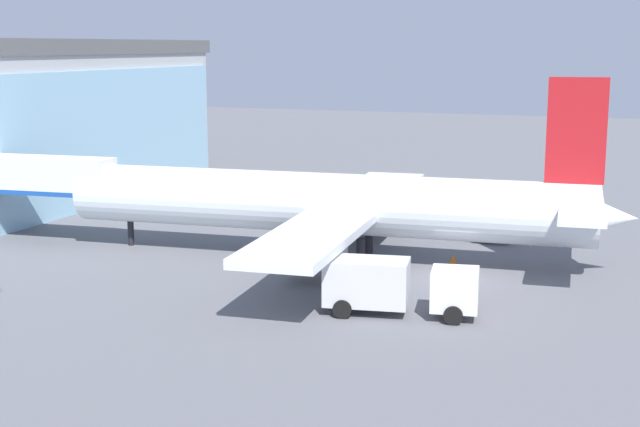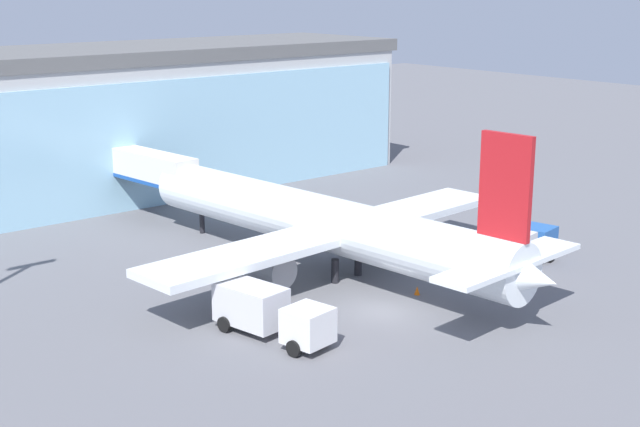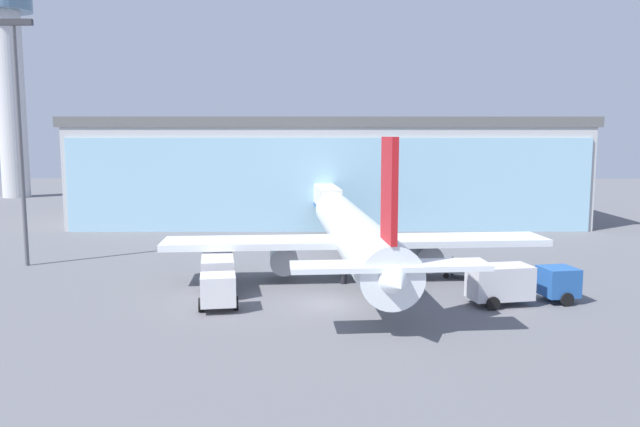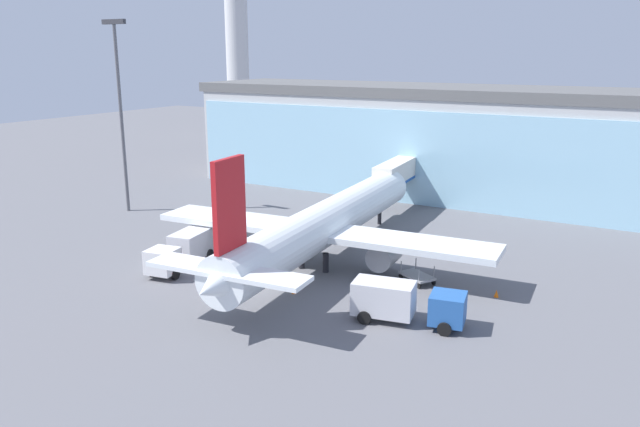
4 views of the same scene
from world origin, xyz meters
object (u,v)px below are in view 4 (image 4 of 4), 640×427
object	(u,v)px
catering_truck	(183,250)
fuel_truck	(404,302)
apron_light_mast	(120,102)
airplane	(324,225)
control_tower	(236,26)
jet_bridge	(399,172)
safety_cone_nose	(294,290)
safety_cone_wingtip	(496,294)
baggage_cart	(417,276)

from	to	relation	value
catering_truck	fuel_truck	world-z (taller)	same
apron_light_mast	airplane	xyz separation A→B (m)	(27.91, -4.28, -8.71)
control_tower	jet_bridge	bearing A→B (deg)	-37.55
jet_bridge	control_tower	size ratio (longest dim) A/B	0.32
apron_light_mast	airplane	distance (m)	29.55
catering_truck	apron_light_mast	bearing A→B (deg)	-131.07
apron_light_mast	fuel_truck	distance (m)	41.61
safety_cone_nose	safety_cone_wingtip	distance (m)	14.75
control_tower	baggage_cart	distance (m)	94.80
jet_bridge	baggage_cart	world-z (taller)	jet_bridge
apron_light_mast	safety_cone_nose	world-z (taller)	apron_light_mast
fuel_truck	baggage_cart	world-z (taller)	fuel_truck
control_tower	fuel_truck	distance (m)	101.11
catering_truck	safety_cone_wingtip	xyz separation A→B (m)	(24.19, 6.59, -1.19)
control_tower	fuel_truck	bearing A→B (deg)	-46.00
control_tower	safety_cone_wingtip	distance (m)	99.20
control_tower	catering_truck	bearing A→B (deg)	-55.32
apron_light_mast	fuel_truck	size ratio (longest dim) A/B	2.71
fuel_truck	safety_cone_wingtip	bearing A→B (deg)	50.24
baggage_cart	safety_cone_wingtip	distance (m)	6.13
jet_bridge	catering_truck	bearing A→B (deg)	159.10
baggage_cart	safety_cone_wingtip	size ratio (longest dim) A/B	5.86
jet_bridge	safety_cone_nose	size ratio (longest dim) A/B	21.52
baggage_cart	safety_cone_nose	bearing A→B (deg)	-105.44
apron_light_mast	catering_truck	xyz separation A→B (m)	(18.33, -10.98, -10.59)
catering_truck	safety_cone_nose	world-z (taller)	catering_truck
jet_bridge	apron_light_mast	bearing A→B (deg)	116.53
airplane	fuel_truck	xyz separation A→B (m)	(10.54, -7.61, -1.88)
control_tower	fuel_truck	xyz separation A→B (m)	(68.70, -71.14, -21.03)
jet_bridge	airplane	world-z (taller)	airplane
jet_bridge	airplane	size ratio (longest dim) A/B	0.33
baggage_cart	catering_truck	bearing A→B (deg)	-130.24
baggage_cart	safety_cone_nose	world-z (taller)	baggage_cart
apron_light_mast	safety_cone_wingtip	size ratio (longest dim) A/B	37.38
control_tower	safety_cone_nose	world-z (taller)	control_tower
fuel_truck	jet_bridge	bearing A→B (deg)	103.21
catering_truck	fuel_truck	bearing A→B (deg)	77.27
airplane	safety_cone_wingtip	distance (m)	14.93
catering_truck	airplane	bearing A→B (deg)	114.84
fuel_truck	safety_cone_nose	size ratio (longest dim) A/B	13.80
safety_cone_nose	safety_cone_wingtip	world-z (taller)	same
catering_truck	fuel_truck	xyz separation A→B (m)	(20.12, -0.91, 0.00)
control_tower	airplane	world-z (taller)	control_tower
safety_cone_wingtip	apron_light_mast	bearing A→B (deg)	174.10
apron_light_mast	safety_cone_nose	size ratio (longest dim) A/B	37.38
fuel_truck	safety_cone_wingtip	distance (m)	8.62
airplane	safety_cone_wingtip	world-z (taller)	airplane
airplane	safety_cone_wingtip	size ratio (longest dim) A/B	64.59
catering_truck	safety_cone_wingtip	size ratio (longest dim) A/B	13.77
catering_truck	safety_cone_nose	xyz separation A→B (m)	(11.15, -0.31, -1.19)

